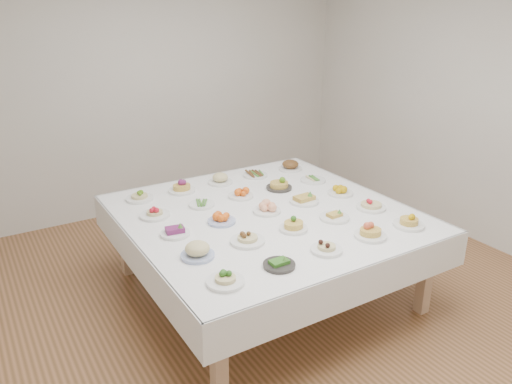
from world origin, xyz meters
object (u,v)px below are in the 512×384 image
dish_12 (267,207)px  dish_24 (290,163)px  dish_0 (225,277)px  display_table (265,219)px

dish_12 → dish_24: (0.80, 0.80, 0.02)m
dish_0 → dish_12: (0.81, 0.80, 0.00)m
display_table → dish_0: bearing=-134.9°
display_table → dish_12: 0.12m
display_table → dish_12: size_ratio=9.85×
display_table → dish_24: 1.14m
display_table → dish_24: size_ratio=8.93×
dish_12 → display_table: bearing=140.0°
dish_0 → dish_12: bearing=44.6°
display_table → dish_12: bearing=-40.0°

